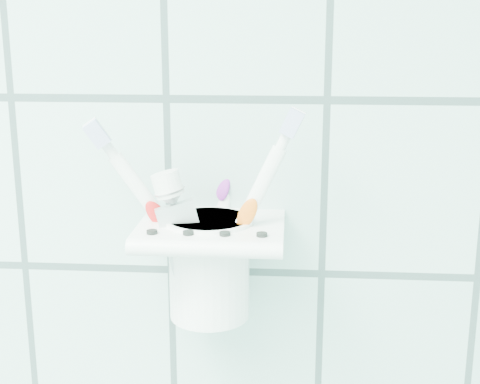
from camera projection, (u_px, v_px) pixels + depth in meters
The scene contains 6 objects.
holder_bracket at pixel (212, 232), 0.61m from camera, with size 0.13×0.11×0.04m.
cup at pixel (209, 263), 0.62m from camera, with size 0.08×0.08×0.10m.
toothbrush_pink at pixel (220, 194), 0.62m from camera, with size 0.11×0.04×0.20m.
toothbrush_blue at pixel (212, 190), 0.62m from camera, with size 0.03×0.07×0.22m.
toothbrush_orange at pixel (198, 202), 0.60m from camera, with size 0.09×0.02×0.20m.
toothpaste_tube at pixel (203, 232), 0.60m from camera, with size 0.06×0.04×0.15m.
Camera 1 is at (0.73, 0.57, 1.49)m, focal length 50.00 mm.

